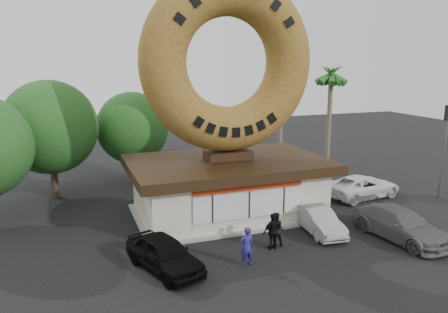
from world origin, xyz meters
The scene contains 16 objects.
ground centered at (0.00, 0.00, 0.00)m, with size 90.00×90.00×0.00m, color black.
donut_shop centered at (0.00, 5.98, 1.77)m, with size 11.20×7.20×3.80m.
giant_donut centered at (0.00, 6.00, 8.70)m, with size 9.81×9.81×2.50m, color olive.
tree_west centered at (-9.50, 13.00, 4.64)m, with size 6.00×6.00×7.65m.
tree_mid centered at (-4.00, 15.00, 4.02)m, with size 5.20×5.20×6.63m.
palm_near centered at (7.50, 14.00, 8.41)m, with size 2.60×2.60×9.75m.
palm_far centered at (11.00, 12.50, 7.48)m, with size 2.60×2.60×8.75m.
street_lamp centered at (-1.86, 16.00, 4.48)m, with size 2.11×0.20×8.00m.
traffic_signal centered at (14.00, 3.99, 3.87)m, with size 0.30×0.38×6.07m.
person_left centered at (-1.54, -0.38, 0.89)m, with size 0.65×0.42×1.77m, color navy.
person_center centered at (0.53, 0.98, 0.86)m, with size 0.84×0.65×1.72m, color black.
person_right centered at (0.30, 0.72, 0.89)m, with size 1.04×0.43×1.77m, color black.
car_black centered at (-5.02, 0.43, 0.74)m, with size 1.75×4.35×1.48m, color black.
car_silver centered at (3.46, 1.76, 0.65)m, with size 1.38×3.96×1.30m, color #939498.
car_grey centered at (6.87, -0.38, 0.77)m, with size 2.15×5.28×1.53m, color slate.
car_white centered at (9.47, 5.96, 0.72)m, with size 2.40×5.20×1.44m, color silver.
Camera 1 is at (-8.63, -16.70, 8.87)m, focal length 35.00 mm.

